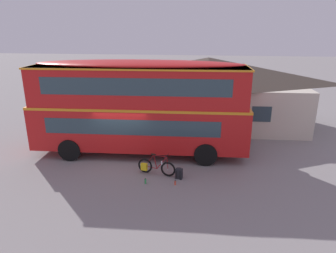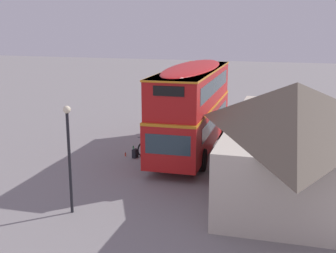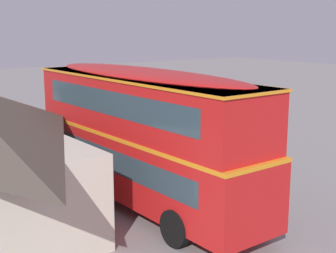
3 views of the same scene
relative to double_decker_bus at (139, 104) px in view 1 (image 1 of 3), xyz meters
The scene contains 7 objects.
ground_plane 2.86m from the double_decker_bus, 128.94° to the right, with size 120.00×120.00×0.00m, color gray.
double_decker_bus is the anchor object (origin of this frame).
touring_bicycle 3.42m from the double_decker_bus, 63.83° to the right, with size 1.75×0.55×0.98m.
backpack_on_ground 4.14m from the double_decker_bus, 48.86° to the right, with size 0.33×0.32×0.51m.
water_bottle_green_metal 4.16m from the double_decker_bus, 74.79° to the right, with size 0.08×0.08×0.24m.
water_bottle_red_squeeze 4.56m from the double_decker_bus, 55.96° to the right, with size 0.07×0.07×0.21m.
pub_building 6.41m from the double_decker_bus, 58.20° to the left, with size 12.70×6.10×4.46m.
Camera 1 is at (3.87, -13.42, 6.26)m, focal length 32.15 mm.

